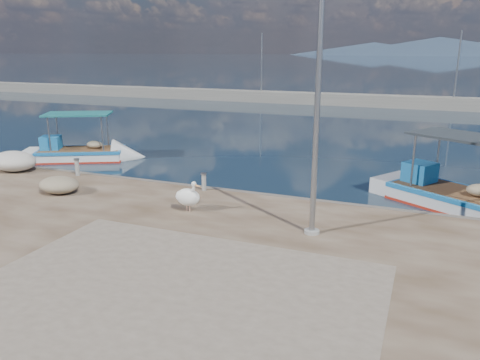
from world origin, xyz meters
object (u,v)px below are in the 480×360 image
boat_right (455,201)px  lamp_post (317,120)px  boat_left (80,155)px  pelican (188,197)px  bollard_near (204,181)px

boat_right → lamp_post: (-4.07, -5.67, 3.55)m
boat_right → lamp_post: size_ratio=0.97×
boat_left → lamp_post: 16.20m
pelican → lamp_post: 5.09m
boat_right → bollard_near: (-8.91, -2.98, 0.63)m
pelican → lamp_post: bearing=13.8°
boat_right → bollard_near: size_ratio=9.82×
boat_left → boat_right: 18.35m
boat_left → pelican: 11.95m
lamp_post → bollard_near: (-4.84, 2.69, -2.93)m
boat_right → pelican: (-8.32, -5.33, 0.76)m
pelican → bollard_near: bearing=122.5°
boat_left → bollard_near: boat_left is taller
boat_right → lamp_post: lamp_post is taller
boat_right → lamp_post: bearing=-93.9°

